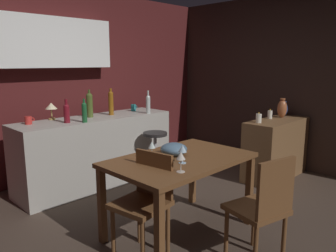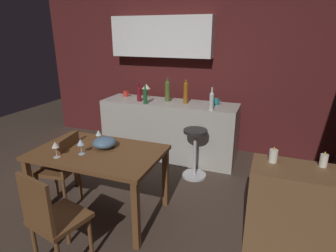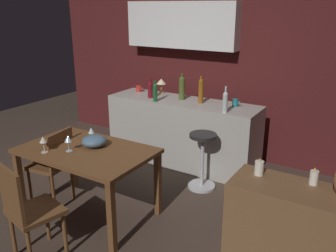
{
  "view_description": "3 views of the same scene",
  "coord_description": "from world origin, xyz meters",
  "px_view_note": "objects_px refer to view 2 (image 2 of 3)",
  "views": [
    {
      "loc": [
        -2.3,
        -2.21,
        1.6
      ],
      "look_at": [
        0.53,
        0.61,
        0.83
      ],
      "focal_mm": 35.27,
      "sensor_mm": 36.0,
      "label": 1
    },
    {
      "loc": [
        1.47,
        -2.49,
        1.92
      ],
      "look_at": [
        0.38,
        0.44,
        0.87
      ],
      "focal_mm": 29.89,
      "sensor_mm": 36.0,
      "label": 2
    },
    {
      "loc": [
        2.3,
        -2.66,
        2.11
      ],
      "look_at": [
        0.37,
        0.48,
        0.88
      ],
      "focal_mm": 38.47,
      "sensor_mm": 36.0,
      "label": 3
    }
  ],
  "objects_px": {
    "wine_glass_right": "(55,145)",
    "wine_bottle_green": "(145,95)",
    "chair_by_doorway": "(52,218)",
    "wine_bottle_clear": "(212,100)",
    "sideboard_cabinet": "(313,215)",
    "wine_bottle_amber": "(186,92)",
    "pillar_candle_tall": "(324,160)",
    "dining_table": "(98,158)",
    "bar_stool": "(195,152)",
    "cup_teal": "(216,102)",
    "wine_glass_center": "(81,143)",
    "wine_bottle_olive": "(167,90)",
    "wine_glass_left": "(99,133)",
    "chair_near_window": "(62,167)",
    "wine_bottle_ruby": "(139,93)",
    "pillar_candle_short": "(273,156)",
    "counter_lamp": "(146,87)",
    "fruit_bowl": "(104,143)",
    "cup_red": "(126,94)"
  },
  "relations": [
    {
      "from": "sideboard_cabinet",
      "to": "wine_bottle_green",
      "type": "height_order",
      "value": "wine_bottle_green"
    },
    {
      "from": "chair_near_window",
      "to": "wine_glass_right",
      "type": "distance_m",
      "value": 0.48
    },
    {
      "from": "cup_teal",
      "to": "cup_red",
      "type": "relative_size",
      "value": 0.95
    },
    {
      "from": "chair_by_doorway",
      "to": "wine_bottle_clear",
      "type": "relative_size",
      "value": 2.84
    },
    {
      "from": "wine_bottle_clear",
      "to": "cup_teal",
      "type": "bearing_deg",
      "value": 89.52
    },
    {
      "from": "chair_by_doorway",
      "to": "wine_bottle_olive",
      "type": "height_order",
      "value": "wine_bottle_olive"
    },
    {
      "from": "wine_glass_right",
      "to": "counter_lamp",
      "type": "distance_m",
      "value": 2.17
    },
    {
      "from": "wine_glass_center",
      "to": "counter_lamp",
      "type": "distance_m",
      "value": 2.03
    },
    {
      "from": "bar_stool",
      "to": "pillar_candle_tall",
      "type": "bearing_deg",
      "value": -33.39
    },
    {
      "from": "fruit_bowl",
      "to": "pillar_candle_short",
      "type": "distance_m",
      "value": 1.69
    },
    {
      "from": "fruit_bowl",
      "to": "cup_teal",
      "type": "height_order",
      "value": "cup_teal"
    },
    {
      "from": "wine_bottle_ruby",
      "to": "wine_bottle_clear",
      "type": "bearing_deg",
      "value": -6.53
    },
    {
      "from": "sideboard_cabinet",
      "to": "wine_bottle_amber",
      "type": "relative_size",
      "value": 3.06
    },
    {
      "from": "wine_bottle_olive",
      "to": "cup_red",
      "type": "relative_size",
      "value": 3.17
    },
    {
      "from": "chair_by_doorway",
      "to": "pillar_candle_short",
      "type": "height_order",
      "value": "pillar_candle_short"
    },
    {
      "from": "wine_bottle_olive",
      "to": "counter_lamp",
      "type": "distance_m",
      "value": 0.47
    },
    {
      "from": "sideboard_cabinet",
      "to": "wine_bottle_amber",
      "type": "xyz_separation_m",
      "value": [
        -1.65,
        1.57,
        0.67
      ]
    },
    {
      "from": "chair_by_doorway",
      "to": "counter_lamp",
      "type": "bearing_deg",
      "value": 98.22
    },
    {
      "from": "chair_by_doorway",
      "to": "wine_glass_center",
      "type": "relative_size",
      "value": 5.52
    },
    {
      "from": "wine_glass_right",
      "to": "wine_bottle_green",
      "type": "distance_m",
      "value": 1.73
    },
    {
      "from": "dining_table",
      "to": "wine_bottle_green",
      "type": "relative_size",
      "value": 4.72
    },
    {
      "from": "wine_bottle_olive",
      "to": "wine_bottle_ruby",
      "type": "distance_m",
      "value": 0.44
    },
    {
      "from": "bar_stool",
      "to": "cup_teal",
      "type": "bearing_deg",
      "value": 77.07
    },
    {
      "from": "cup_red",
      "to": "pillar_candle_short",
      "type": "bearing_deg",
      "value": -34.34
    },
    {
      "from": "chair_by_doorway",
      "to": "pillar_candle_tall",
      "type": "bearing_deg",
      "value": 27.25
    },
    {
      "from": "pillar_candle_tall",
      "to": "fruit_bowl",
      "type": "bearing_deg",
      "value": -176.17
    },
    {
      "from": "sideboard_cabinet",
      "to": "wine_glass_center",
      "type": "xyz_separation_m",
      "value": [
        -2.2,
        -0.24,
        0.45
      ]
    },
    {
      "from": "wine_bottle_amber",
      "to": "sideboard_cabinet",
      "type": "bearing_deg",
      "value": -43.47
    },
    {
      "from": "wine_glass_right",
      "to": "wine_glass_center",
      "type": "bearing_deg",
      "value": 39.3
    },
    {
      "from": "chair_by_doorway",
      "to": "counter_lamp",
      "type": "height_order",
      "value": "counter_lamp"
    },
    {
      "from": "sideboard_cabinet",
      "to": "wine_glass_right",
      "type": "xyz_separation_m",
      "value": [
        -2.38,
        -0.39,
        0.46
      ]
    },
    {
      "from": "wine_glass_right",
      "to": "cup_red",
      "type": "bearing_deg",
      "value": 99.52
    },
    {
      "from": "chair_near_window",
      "to": "wine_bottle_ruby",
      "type": "bearing_deg",
      "value": 83.35
    },
    {
      "from": "dining_table",
      "to": "counter_lamp",
      "type": "distance_m",
      "value": 1.95
    },
    {
      "from": "fruit_bowl",
      "to": "wine_bottle_clear",
      "type": "xyz_separation_m",
      "value": [
        0.86,
        1.33,
        0.24
      ]
    },
    {
      "from": "sideboard_cabinet",
      "to": "wine_glass_left",
      "type": "distance_m",
      "value": 2.27
    },
    {
      "from": "dining_table",
      "to": "wine_bottle_olive",
      "type": "distance_m",
      "value": 1.77
    },
    {
      "from": "sideboard_cabinet",
      "to": "wine_bottle_green",
      "type": "distance_m",
      "value": 2.65
    },
    {
      "from": "wine_glass_center",
      "to": "wine_bottle_olive",
      "type": "height_order",
      "value": "wine_bottle_olive"
    },
    {
      "from": "wine_bottle_ruby",
      "to": "cup_teal",
      "type": "height_order",
      "value": "wine_bottle_ruby"
    },
    {
      "from": "wine_glass_left",
      "to": "dining_table",
      "type": "bearing_deg",
      "value": -59.36
    },
    {
      "from": "wine_bottle_clear",
      "to": "counter_lamp",
      "type": "distance_m",
      "value": 1.28
    },
    {
      "from": "wine_bottle_clear",
      "to": "wine_bottle_ruby",
      "type": "height_order",
      "value": "wine_bottle_clear"
    },
    {
      "from": "wine_glass_center",
      "to": "fruit_bowl",
      "type": "bearing_deg",
      "value": 60.6
    },
    {
      "from": "bar_stool",
      "to": "wine_glass_right",
      "type": "distance_m",
      "value": 1.83
    },
    {
      "from": "bar_stool",
      "to": "wine_bottle_olive",
      "type": "xyz_separation_m",
      "value": [
        -0.61,
        0.57,
        0.7
      ]
    },
    {
      "from": "wine_bottle_amber",
      "to": "pillar_candle_short",
      "type": "relative_size",
      "value": 2.52
    },
    {
      "from": "chair_by_doorway",
      "to": "cup_teal",
      "type": "xyz_separation_m",
      "value": [
        0.8,
        2.56,
        0.45
      ]
    },
    {
      "from": "dining_table",
      "to": "bar_stool",
      "type": "xyz_separation_m",
      "value": [
        0.75,
        1.14,
        -0.28
      ]
    },
    {
      "from": "wine_glass_right",
      "to": "cup_teal",
      "type": "bearing_deg",
      "value": 59.91
    }
  ]
}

